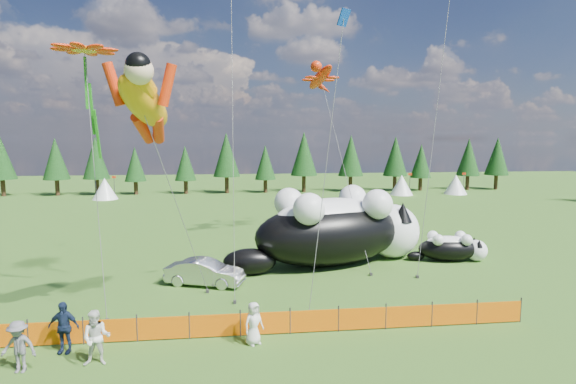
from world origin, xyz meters
name	(u,v)px	position (x,y,z in m)	size (l,w,h in m)	color
ground	(261,307)	(0.00, 0.00, 0.00)	(160.00, 160.00, 0.00)	#123509
safety_fence	(265,323)	(0.00, -3.00, 0.50)	(22.06, 0.06, 1.10)	#262626
tree_line	(243,165)	(0.00, 45.00, 4.00)	(90.00, 4.00, 8.00)	black
festival_tents	(324,186)	(11.00, 40.00, 1.40)	(50.00, 3.20, 2.80)	white
cat_large	(339,228)	(5.28, 6.88, 2.28)	(13.03, 7.32, 4.81)	black
cat_small	(452,247)	(12.72, 6.67, 0.88)	(5.15, 2.32, 1.86)	black
car	(205,272)	(-2.83, 3.64, 0.70)	(1.47, 4.22, 1.39)	#BCBCC1
spectator_b	(96,338)	(-6.00, -4.70, 0.98)	(0.96, 0.56, 1.97)	silver
spectator_c	(64,327)	(-7.48, -3.60, 0.97)	(1.14, 0.58, 1.94)	#16223E
spectator_d	(19,347)	(-8.46, -4.92, 0.90)	(1.16, 0.60, 1.80)	#5C5B60
spectator_e	(254,323)	(-0.50, -3.74, 0.83)	(0.81, 0.53, 1.66)	silver
superhero_kite	(144,103)	(-4.75, -1.20, 9.32)	(4.86, 6.19, 11.65)	orange
gecko_kite	(320,78)	(5.35, 13.86, 12.44)	(3.84, 12.68, 15.70)	red
flower_kite	(85,53)	(-7.97, 2.05, 11.79)	(4.01, 5.10, 12.26)	red
diamond_kite_c	(342,31)	(3.64, -0.28, 12.56)	(2.23, 1.54, 13.90)	#0B3EAD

